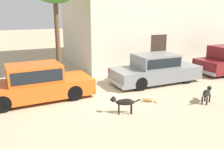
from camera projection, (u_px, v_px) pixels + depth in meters
The scene contains 7 objects.
ground_plane at pixel (102, 98), 10.04m from camera, with size 80.00×80.00×0.00m, color tan.
parked_sedan_nearest at pixel (36, 83), 9.70m from camera, with size 4.64×1.91×1.46m.
parked_sedan_second at pixel (156, 69), 12.04m from camera, with size 4.59×1.77×1.44m.
apartment_block at pixel (156, 8), 17.71m from camera, with size 12.36×6.37×7.31m.
stray_dog_spotted at pixel (123, 102), 8.45m from camera, with size 1.04×0.51×0.66m.
stray_dog_tan at pixel (207, 93), 9.45m from camera, with size 0.93×0.59×0.61m.
stray_cat at pixel (148, 100), 9.62m from camera, with size 0.46×0.46×0.15m.
Camera 1 is at (-3.54, -8.78, 3.51)m, focal length 38.99 mm.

